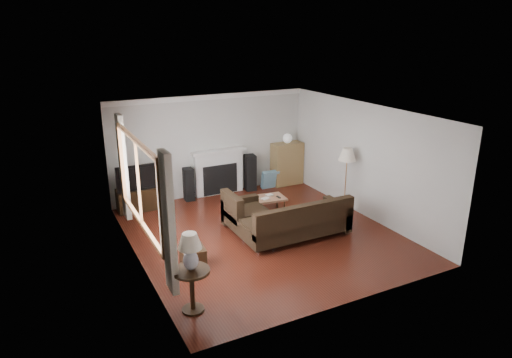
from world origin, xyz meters
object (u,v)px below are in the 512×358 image
tv_stand (140,199)px  floor_lamp (346,181)px  bookshelf (287,164)px  side_table (192,290)px  sectional_sofa (296,220)px  coffee_table (264,206)px

tv_stand → floor_lamp: 4.71m
bookshelf → side_table: bearing=-133.9°
sectional_sofa → side_table: bearing=-151.9°
tv_stand → sectional_sofa: size_ratio=0.43×
side_table → tv_stand: bearing=86.5°
sectional_sofa → coffee_table: 1.41m
coffee_table → side_table: bearing=-127.4°
coffee_table → floor_lamp: bearing=-17.5°
tv_stand → bookshelf: bearing=0.5°
tv_stand → floor_lamp: (4.11, -2.26, 0.49)m
tv_stand → floor_lamp: size_ratio=0.68×
side_table → sectional_sofa: bearing=28.1°
bookshelf → sectional_sofa: bookshelf is taller
tv_stand → sectional_sofa: (2.40, -2.92, 0.13)m
coffee_table → bookshelf: bearing=51.7°
coffee_table → floor_lamp: size_ratio=0.65×
sectional_sofa → floor_lamp: size_ratio=1.59×
tv_stand → side_table: side_table is taller
bookshelf → sectional_sofa: 3.34m
bookshelf → coffee_table: 2.21m
bookshelf → floor_lamp: bearing=-86.0°
tv_stand → coffee_table: bearing=-32.1°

